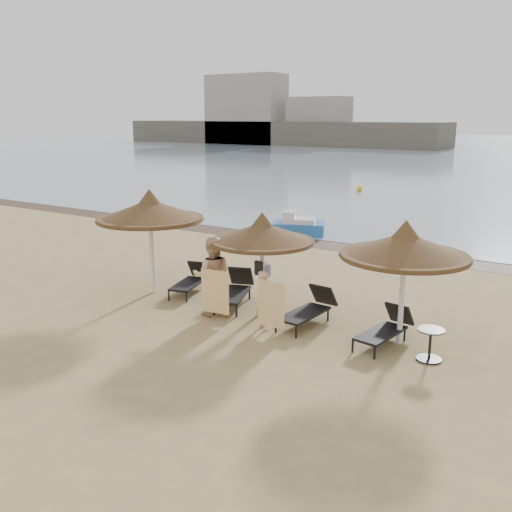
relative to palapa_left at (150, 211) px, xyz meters
The scene contains 19 objects.
ground 3.98m from the palapa_left, 17.68° to the right, with size 160.00×160.00×0.00m, color tan.
wet_sand_strip 9.28m from the palapa_left, 70.37° to the left, with size 200.00×1.60×0.01m, color #483525.
far_shore 79.98m from the palapa_left, 106.04° to the left, with size 150.00×54.80×12.00m.
palapa_left is the anchor object (origin of this frame).
palapa_center 3.63m from the palapa_left, ahead, with size 2.69×2.69×2.67m.
palapa_right 7.33m from the palapa_left, ahead, with size 2.87×2.87×2.84m.
lounger_far_left 2.33m from the palapa_left, 36.97° to the left, with size 1.06×1.88×0.80m.
lounger_near_left 3.31m from the palapa_left, 10.88° to the left, with size 1.32×2.09×0.89m.
lounger_near_right 5.41m from the palapa_left, ahead, with size 0.79×1.97×0.86m.
lounger_far_right 7.36m from the palapa_left, ahead, with size 0.86×1.87×0.81m.
side_table 8.44m from the palapa_left, ahead, with size 0.57×0.57×0.69m.
person_left 2.94m from the palapa_left, 12.72° to the right, with size 1.10×0.72×2.40m, color tan.
person_right 4.61m from the palapa_left, ahead, with size 0.78×0.51×1.70m, color tan.
towel_left 3.52m from the palapa_left, 17.60° to the right, with size 0.80×0.09×1.12m.
towel_right 5.01m from the palapa_left, 12.07° to the right, with size 0.79×0.13×1.11m.
bag_patterned 3.86m from the palapa_left, ahead, with size 0.28×0.13×0.34m.
bag_dark 3.80m from the palapa_left, ahead, with size 0.27×0.16×0.37m.
pedal_boat 9.75m from the palapa_left, 92.55° to the left, with size 2.54×2.06×1.03m.
buoy_left 24.82m from the palapa_left, 98.97° to the left, with size 0.41×0.41×0.41m, color yellow.
Camera 1 is at (8.15, -10.80, 5.04)m, focal length 40.00 mm.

